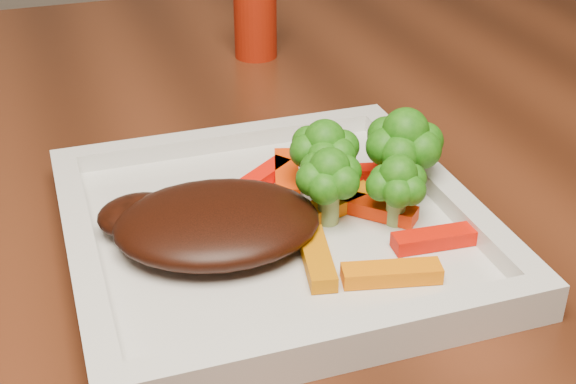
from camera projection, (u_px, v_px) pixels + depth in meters
name	position (u px, v px, depth m)	size (l,w,h in m)	color
plate	(274.00, 234.00, 0.54)	(0.27, 0.27, 0.01)	silver
steak	(217.00, 223.00, 0.51)	(0.13, 0.10, 0.03)	black
broccoli_0	(324.00, 152.00, 0.56)	(0.05, 0.05, 0.07)	#2C6310
broccoli_1	(404.00, 153.00, 0.56)	(0.06, 0.06, 0.06)	#307213
broccoli_2	(398.00, 185.00, 0.53)	(0.05, 0.05, 0.06)	#327112
broccoli_3	(329.00, 182.00, 0.53)	(0.05, 0.05, 0.06)	#305B0F
carrot_0	(392.00, 273.00, 0.48)	(0.06, 0.02, 0.01)	orange
carrot_1	(435.00, 239.00, 0.52)	(0.06, 0.02, 0.01)	red
carrot_2	(317.00, 258.00, 0.50)	(0.06, 0.02, 0.01)	#CD6D03
carrot_3	(388.00, 171.00, 0.59)	(0.05, 0.01, 0.01)	#FF1204
carrot_4	(287.00, 174.00, 0.59)	(0.06, 0.02, 0.01)	#FF3A04
carrot_5	(373.00, 208.00, 0.55)	(0.06, 0.02, 0.01)	#F52A04
carrot_6	(337.00, 204.00, 0.55)	(0.06, 0.02, 0.01)	orange
spice_shaker	(255.00, 14.00, 0.83)	(0.04, 0.04, 0.09)	#9C1B08
carrot_7	(263.00, 177.00, 0.59)	(0.05, 0.01, 0.01)	#FF1204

